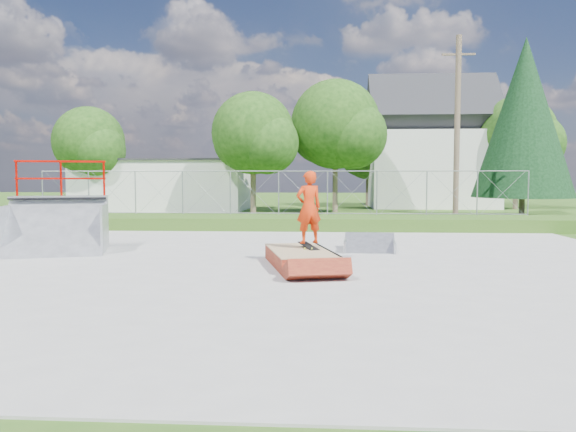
# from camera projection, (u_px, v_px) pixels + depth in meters

# --- Properties ---
(ground) EXTENTS (120.00, 120.00, 0.00)m
(ground) POSITION_uv_depth(u_px,v_px,m) (241.00, 268.00, 12.65)
(ground) COLOR #285317
(ground) RESTS_ON ground
(concrete_pad) EXTENTS (20.00, 16.00, 0.04)m
(concrete_pad) POSITION_uv_depth(u_px,v_px,m) (241.00, 267.00, 12.65)
(concrete_pad) COLOR #999996
(concrete_pad) RESTS_ON ground
(grass_berm) EXTENTS (24.00, 3.00, 0.50)m
(grass_berm) POSITION_uv_depth(u_px,v_px,m) (277.00, 222.00, 22.09)
(grass_berm) COLOR #285317
(grass_berm) RESTS_ON ground
(grind_box) EXTENTS (1.84, 2.84, 0.39)m
(grind_box) POSITION_uv_depth(u_px,v_px,m) (300.00, 258.00, 12.77)
(grind_box) COLOR maroon
(grind_box) RESTS_ON concrete_pad
(quarter_pipe) EXTENTS (2.99, 2.74, 2.50)m
(quarter_pipe) POSITION_uv_depth(u_px,v_px,m) (55.00, 207.00, 14.80)
(quarter_pipe) COLOR gray
(quarter_pipe) RESTS_ON concrete_pad
(flat_bank_ramp) EXTENTS (1.47, 1.56, 0.42)m
(flat_bank_ramp) POSITION_uv_depth(u_px,v_px,m) (370.00, 244.00, 15.36)
(flat_bank_ramp) COLOR gray
(flat_bank_ramp) RESTS_ON concrete_pad
(skateboard) EXTENTS (0.54, 0.81, 0.13)m
(skateboard) POSITION_uv_depth(u_px,v_px,m) (309.00, 246.00, 13.01)
(skateboard) COLOR black
(skateboard) RESTS_ON grind_box
(skater) EXTENTS (0.72, 0.61, 1.67)m
(skater) POSITION_uv_depth(u_px,v_px,m) (309.00, 210.00, 12.95)
(skater) COLOR red
(skater) RESTS_ON grind_box
(concrete_stairs) EXTENTS (1.50, 1.60, 0.80)m
(concrete_stairs) POSITION_uv_depth(u_px,v_px,m) (58.00, 219.00, 21.82)
(concrete_stairs) COLOR #999996
(concrete_stairs) RESTS_ON ground
(chain_link_fence) EXTENTS (20.00, 0.06, 1.80)m
(chain_link_fence) POSITION_uv_depth(u_px,v_px,m) (279.00, 193.00, 23.00)
(chain_link_fence) COLOR gray
(chain_link_fence) RESTS_ON grass_berm
(utility_building_flat) EXTENTS (10.00, 6.00, 3.00)m
(utility_building_flat) POSITION_uv_depth(u_px,v_px,m) (166.00, 186.00, 34.95)
(utility_building_flat) COLOR silver
(utility_building_flat) RESTS_ON ground
(gable_house) EXTENTS (8.40, 6.08, 8.94)m
(gable_house) POSITION_uv_depth(u_px,v_px,m) (430.00, 150.00, 37.69)
(gable_house) COLOR silver
(gable_house) RESTS_ON ground
(utility_pole) EXTENTS (0.24, 0.24, 8.00)m
(utility_pole) POSITION_uv_depth(u_px,v_px,m) (457.00, 131.00, 23.84)
(utility_pole) COLOR brown
(utility_pole) RESTS_ON ground
(tree_left_near) EXTENTS (4.76, 4.48, 6.65)m
(tree_left_near) POSITION_uv_depth(u_px,v_px,m) (257.00, 136.00, 30.22)
(tree_left_near) COLOR brown
(tree_left_near) RESTS_ON ground
(tree_center) EXTENTS (5.44, 5.12, 7.60)m
(tree_center) POSITION_uv_depth(u_px,v_px,m) (341.00, 127.00, 31.85)
(tree_center) COLOR brown
(tree_center) RESTS_ON ground
(tree_left_far) EXTENTS (4.42, 4.16, 6.18)m
(tree_left_far) POSITION_uv_depth(u_px,v_px,m) (92.00, 145.00, 32.88)
(tree_left_far) COLOR brown
(tree_left_far) RESTS_ON ground
(tree_right_far) EXTENTS (5.10, 4.80, 7.12)m
(tree_right_far) POSITION_uv_depth(u_px,v_px,m) (522.00, 137.00, 35.14)
(tree_right_far) COLOR brown
(tree_right_far) RESTS_ON ground
(tree_back_mid) EXTENTS (4.08, 3.84, 5.70)m
(tree_back_mid) POSITION_uv_depth(u_px,v_px,m) (371.00, 154.00, 39.80)
(tree_back_mid) COLOR brown
(tree_back_mid) RESTS_ON ground
(conifer_tree) EXTENTS (5.04, 5.04, 9.10)m
(conifer_tree) POSITION_uv_depth(u_px,v_px,m) (524.00, 118.00, 28.46)
(conifer_tree) COLOR brown
(conifer_tree) RESTS_ON ground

